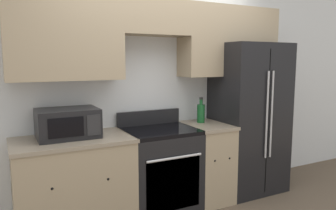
{
  "coord_description": "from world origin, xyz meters",
  "views": [
    {
      "loc": [
        -1.58,
        -2.73,
        1.61
      ],
      "look_at": [
        0.0,
        0.31,
        1.14
      ],
      "focal_mm": 35.0,
      "sensor_mm": 36.0,
      "label": 1
    }
  ],
  "objects": [
    {
      "name": "lower_cabinets_left",
      "position": [
        -1.0,
        0.31,
        0.44
      ],
      "size": [
        1.09,
        0.64,
        0.89
      ],
      "color": "tan",
      "rests_on": "ground_plane"
    },
    {
      "name": "lower_cabinets_right",
      "position": [
        0.49,
        0.31,
        0.44
      ],
      "size": [
        0.46,
        0.64,
        0.89
      ],
      "color": "tan",
      "rests_on": "ground_plane"
    },
    {
      "name": "microwave",
      "position": [
        -1.03,
        0.37,
        1.02
      ],
      "size": [
        0.56,
        0.41,
        0.27
      ],
      "color": "black",
      "rests_on": "lower_cabinets_left"
    },
    {
      "name": "bottle",
      "position": [
        0.49,
        0.42,
        1.0
      ],
      "size": [
        0.09,
        0.09,
        0.29
      ],
      "color": "#195928",
      "rests_on": "lower_cabinets_right"
    },
    {
      "name": "oven_range",
      "position": [
        -0.1,
        0.31,
        0.45
      ],
      "size": [
        0.75,
        0.65,
        1.05
      ],
      "color": "black",
      "rests_on": "ground_plane"
    },
    {
      "name": "refrigerator",
      "position": [
        1.12,
        0.35,
        0.9
      ],
      "size": [
        0.82,
        0.73,
        1.8
      ],
      "color": "black",
      "rests_on": "ground_plane"
    },
    {
      "name": "wall_back",
      "position": [
        0.01,
        0.59,
        1.5
      ],
      "size": [
        8.0,
        0.39,
        2.6
      ],
      "color": "silver",
      "rests_on": "ground_plane"
    }
  ]
}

